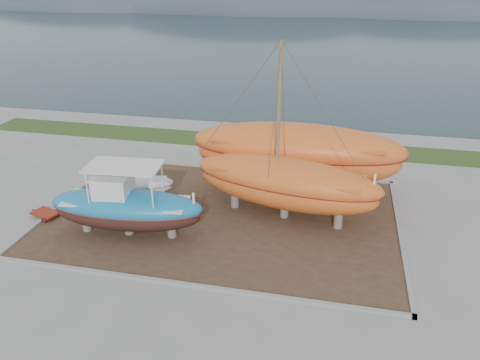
% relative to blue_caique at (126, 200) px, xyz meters
% --- Properties ---
extents(ground, '(140.00, 140.00, 0.00)m').
position_rel_blue_caique_xyz_m(ground, '(4.07, -1.26, -1.89)').
color(ground, gray).
rests_on(ground, ground).
extents(dirt_patch, '(18.00, 12.00, 0.06)m').
position_rel_blue_caique_xyz_m(dirt_patch, '(4.07, 2.74, -1.86)').
color(dirt_patch, '#422D1E').
rests_on(dirt_patch, ground).
extents(curb_frame, '(18.60, 12.60, 0.15)m').
position_rel_blue_caique_xyz_m(curb_frame, '(4.07, 2.74, -1.82)').
color(curb_frame, gray).
rests_on(curb_frame, ground).
extents(grass_strip, '(44.00, 3.00, 0.08)m').
position_rel_blue_caique_xyz_m(grass_strip, '(4.07, 14.24, -1.85)').
color(grass_strip, '#284219').
rests_on(grass_strip, ground).
extents(sea, '(260.00, 100.00, 0.04)m').
position_rel_blue_caique_xyz_m(sea, '(4.07, 68.74, -1.89)').
color(sea, '#1C3338').
rests_on(sea, ground).
extents(mountain_ridge, '(200.00, 36.00, 20.00)m').
position_rel_blue_caique_xyz_m(mountain_ridge, '(4.07, 123.74, -1.89)').
color(mountain_ridge, '#333D49').
rests_on(mountain_ridge, ground).
extents(blue_caique, '(7.76, 2.97, 3.66)m').
position_rel_blue_caique_xyz_m(blue_caique, '(0.00, 0.00, 0.00)').
color(blue_caique, teal).
rests_on(blue_caique, dirt_patch).
extents(white_dinghy, '(4.38, 2.47, 1.24)m').
position_rel_blue_caique_xyz_m(white_dinghy, '(-1.18, 3.83, -1.21)').
color(white_dinghy, white).
rests_on(white_dinghy, dirt_patch).
extents(orange_sailboat, '(10.26, 4.72, 9.06)m').
position_rel_blue_caique_xyz_m(orange_sailboat, '(7.31, 3.35, 2.70)').
color(orange_sailboat, orange).
rests_on(orange_sailboat, dirt_patch).
extents(orange_bare_hull, '(12.17, 3.71, 3.98)m').
position_rel_blue_caique_xyz_m(orange_bare_hull, '(7.51, 6.56, 0.16)').
color(orange_bare_hull, orange).
rests_on(orange_bare_hull, dirt_patch).
extents(red_trailer, '(2.36, 1.65, 0.30)m').
position_rel_blue_caique_xyz_m(red_trailer, '(-5.07, 0.64, -1.74)').
color(red_trailer, maroon).
rests_on(red_trailer, ground).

